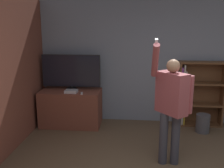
% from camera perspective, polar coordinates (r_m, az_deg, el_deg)
% --- Properties ---
extents(wall_back, '(7.10, 0.06, 2.70)m').
position_cam_1_polar(wall_back, '(5.71, 10.26, 5.00)').
color(wall_back, gray).
rests_on(wall_back, ground_plane).
extents(wall_side_brick, '(0.06, 4.54, 2.70)m').
position_cam_1_polar(wall_side_brick, '(4.70, -21.19, 2.60)').
color(wall_side_brick, brown).
rests_on(wall_side_brick, ground_plane).
extents(tv_ledge, '(1.25, 0.67, 0.76)m').
position_cam_1_polar(tv_ledge, '(5.66, -8.88, -5.12)').
color(tv_ledge, brown).
rests_on(tv_ledge, ground_plane).
extents(television, '(1.24, 0.22, 0.74)m').
position_cam_1_polar(television, '(5.57, -8.90, 2.70)').
color(television, black).
rests_on(television, tv_ledge).
extents(game_console, '(0.25, 0.20, 0.05)m').
position_cam_1_polar(game_console, '(5.38, -8.86, -1.58)').
color(game_console, silver).
rests_on(game_console, tv_ledge).
extents(remote_loose, '(0.06, 0.14, 0.02)m').
position_cam_1_polar(remote_loose, '(5.26, -6.60, -2.04)').
color(remote_loose, white).
rests_on(remote_loose, tv_ledge).
extents(bookshelf, '(0.93, 0.28, 1.37)m').
position_cam_1_polar(bookshelf, '(5.79, 17.87, -2.16)').
color(bookshelf, brown).
rests_on(bookshelf, ground_plane).
extents(person, '(0.62, 0.57, 1.94)m').
position_cam_1_polar(person, '(3.98, 12.79, -3.87)').
color(person, '#383842').
rests_on(person, ground_plane).
extents(waste_bin, '(0.27, 0.27, 0.37)m').
position_cam_1_polar(waste_bin, '(5.59, 19.15, -8.09)').
color(waste_bin, '#4C4C51').
rests_on(waste_bin, ground_plane).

